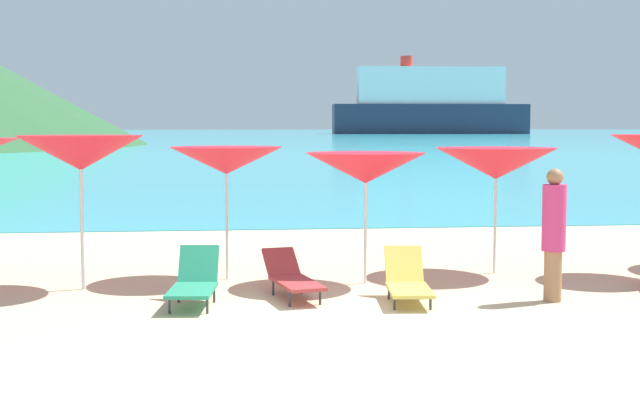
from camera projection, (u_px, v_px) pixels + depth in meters
ground_plane at (278, 238)px, 20.95m from camera, size 50.00×100.00×0.30m
ocean_water at (226, 134)px, 239.14m from camera, size 650.00×440.00×0.02m
umbrella_2 at (80, 153)px, 13.41m from camera, size 2.09×2.09×2.35m
umbrella_3 at (226, 161)px, 14.30m from camera, size 1.86×1.86×2.15m
umbrella_4 at (366, 168)px, 13.94m from camera, size 2.04×2.04×2.07m
umbrella_5 at (496, 164)px, 14.91m from camera, size 2.15×2.15×2.12m
lounge_chair_1 at (194, 282)px, 12.35m from camera, size 0.73×1.47×0.77m
lounge_chair_4 at (408, 281)px, 12.60m from camera, size 0.68×1.46×0.72m
lounge_chair_7 at (292, 277)px, 12.93m from camera, size 0.84×1.76×0.63m
beachgoer_2 at (554, 231)px, 12.57m from camera, size 0.33×0.33×1.89m
cruise_ship at (430, 104)px, 245.06m from camera, size 53.89×12.02×21.28m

